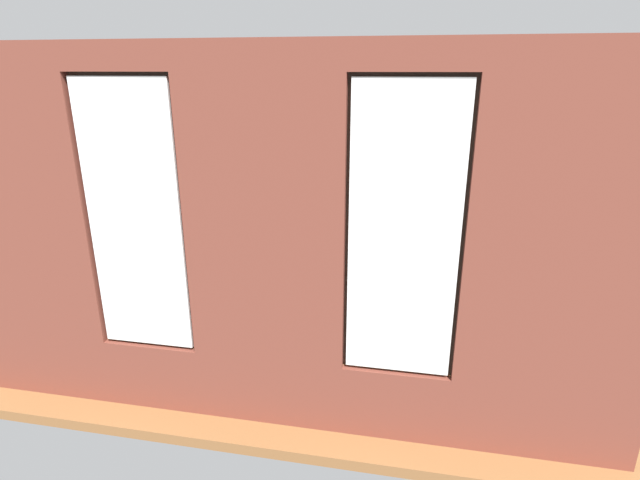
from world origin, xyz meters
name	(u,v)px	position (x,y,z in m)	size (l,w,h in m)	color
ground_plane	(321,306)	(0.00, 0.00, -0.05)	(6.42, 5.43, 0.10)	brown
brick_wall_with_windows	(265,257)	(0.00, 2.33, 1.52)	(5.82, 0.30, 3.13)	brown
white_wall_right	(100,181)	(2.86, 0.20, 1.56)	(0.10, 4.43, 3.13)	silver
couch_by_window	(263,344)	(0.26, 1.68, 0.33)	(1.87, 0.87, 0.80)	black
couch_left	(500,298)	(-2.21, 0.13, 0.33)	(0.98, 1.90, 0.80)	black
coffee_table	(334,288)	(-0.22, 0.28, 0.36)	(1.35, 0.87, 0.40)	#A87547
cup_ceramic	(334,281)	(-0.22, 0.28, 0.45)	(0.09, 0.09, 0.11)	#4C4C51
candle_jar	(299,282)	(0.19, 0.41, 0.46)	(0.08, 0.08, 0.12)	#B7333D
table_plant_small	(340,281)	(-0.32, 0.41, 0.52)	(0.14, 0.14, 0.22)	#9E5638
remote_black	(322,279)	(-0.05, 0.17, 0.41)	(0.05, 0.17, 0.02)	black
remote_gray	(365,281)	(-0.59, 0.13, 0.41)	(0.05, 0.17, 0.02)	#59595B
media_console	(143,267)	(2.56, -0.04, 0.29)	(0.95, 0.42, 0.58)	black
tv_flatscreen	(137,225)	(2.56, -0.04, 0.91)	(0.95, 0.20, 0.67)	black
papasan_chair	(311,239)	(0.40, -1.22, 0.46)	(1.17, 1.17, 0.72)	olive
potted_plant_between_couches	(408,317)	(-1.13, 1.63, 0.75)	(1.14, 1.13, 1.40)	beige
potted_plant_mid_room_small	(394,257)	(-0.89, -0.67, 0.46)	(0.39, 0.39, 0.66)	#47423D
potted_plant_by_left_couch	(458,256)	(-1.81, -1.24, 0.33)	(0.33, 0.33, 0.53)	#9E5638
potted_plant_corner_near_left	(495,236)	(-2.36, -1.71, 0.52)	(0.50, 0.50, 0.83)	#9E5638
potted_plant_near_tv	(141,268)	(2.01, 0.88, 0.69)	(1.14, 1.08, 1.43)	beige
potted_plant_foreground_right	(207,214)	(2.26, -1.66, 0.63)	(0.69, 0.69, 0.93)	brown
potted_plant_corner_far_left	(550,353)	(-2.37, 1.77, 0.60)	(0.89, 0.80, 1.32)	beige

